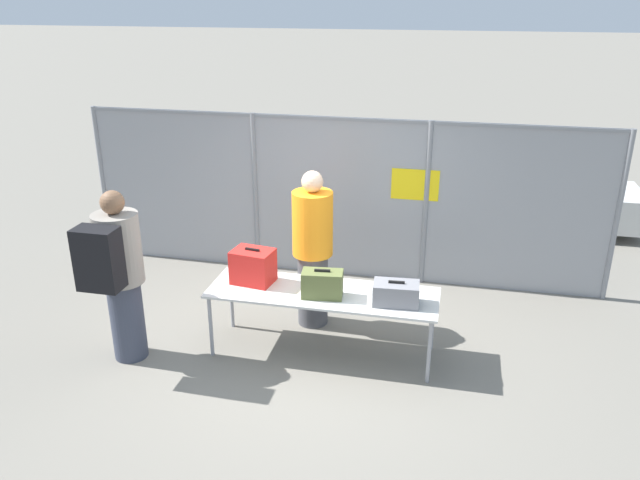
% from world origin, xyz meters
% --- Properties ---
extents(ground_plane, '(120.00, 120.00, 0.00)m').
position_xyz_m(ground_plane, '(0.00, 0.00, 0.00)').
color(ground_plane, slate).
extents(fence_section, '(6.90, 0.07, 2.16)m').
position_xyz_m(fence_section, '(0.01, 2.02, 1.13)').
color(fence_section, gray).
rests_on(fence_section, ground_plane).
extents(inspection_table, '(2.38, 0.75, 0.72)m').
position_xyz_m(inspection_table, '(0.23, 0.01, 0.68)').
color(inspection_table, silver).
rests_on(inspection_table, ground_plane).
extents(suitcase_red, '(0.46, 0.37, 0.39)m').
position_xyz_m(suitcase_red, '(-0.54, 0.08, 0.90)').
color(suitcase_red, red).
rests_on(suitcase_red, inspection_table).
extents(suitcase_olive, '(0.43, 0.26, 0.30)m').
position_xyz_m(suitcase_olive, '(0.25, -0.09, 0.86)').
color(suitcase_olive, '#566033').
rests_on(suitcase_olive, inspection_table).
extents(suitcase_grey, '(0.47, 0.30, 0.25)m').
position_xyz_m(suitcase_grey, '(1.00, -0.08, 0.83)').
color(suitcase_grey, slate).
rests_on(suitcase_grey, inspection_table).
extents(traveler_hooded, '(0.45, 0.70, 1.84)m').
position_xyz_m(traveler_hooded, '(-1.74, -0.57, 1.01)').
color(traveler_hooded, '#383D4C').
rests_on(traveler_hooded, ground_plane).
extents(security_worker_near, '(0.45, 0.45, 1.83)m').
position_xyz_m(security_worker_near, '(-0.02, 0.63, 0.95)').
color(security_worker_near, '#4C4C51').
rests_on(security_worker_near, ground_plane).
extents(utility_trailer, '(4.56, 1.89, 0.69)m').
position_xyz_m(utility_trailer, '(2.60, 4.56, 0.40)').
color(utility_trailer, silver).
rests_on(utility_trailer, ground_plane).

